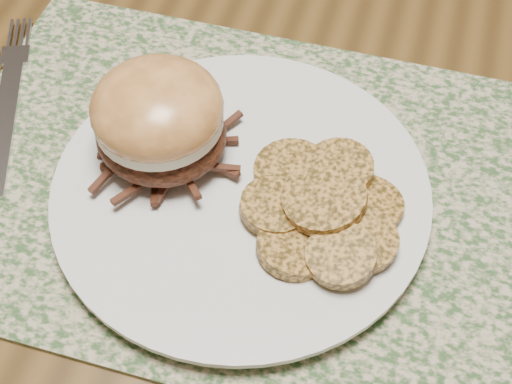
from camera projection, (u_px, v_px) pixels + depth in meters
ground at (405, 357)px, 1.26m from camera, size 3.50×3.50×0.00m
placemat at (232, 181)px, 0.54m from camera, size 0.45×0.33×0.00m
dinner_plate at (241, 192)px, 0.52m from camera, size 0.26×0.26×0.02m
pork_sandwich at (159, 119)px, 0.51m from camera, size 0.13×0.12×0.07m
roasted_potatoes at (323, 208)px, 0.49m from camera, size 0.13×0.13×0.03m
fork at (9, 99)px, 0.59m from camera, size 0.09×0.20×0.00m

